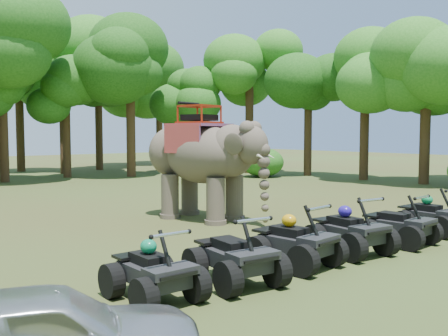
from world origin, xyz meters
The scene contains 21 objects.
ground centered at (0.00, 0.00, 0.00)m, with size 110.00×110.00×0.00m, color #47381E.
elephant centered at (1.48, 4.18, 1.90)m, with size 1.99×4.53×3.80m, color #4D4438, non-canonical shape.
atv_0 centered at (-3.88, -1.71, 0.62)m, with size 1.23×1.68×1.25m, color black, non-canonical shape.
atv_1 centered at (-2.24, -1.89, 0.66)m, with size 1.31×1.79×1.33m, color black, non-canonical shape.
atv_2 centered at (-0.46, -1.75, 0.67)m, with size 1.32×1.82×1.35m, color black, non-canonical shape.
atv_3 centered at (1.36, -1.78, 0.68)m, with size 1.35×1.84×1.37m, color black, non-canonical shape.
atv_4 centered at (3.13, -1.96, 0.64)m, with size 1.27×1.74×1.29m, color black, non-canonical shape.
atv_5 centered at (5.10, -1.76, 0.65)m, with size 1.29×1.76×1.31m, color black, non-canonical shape.
tree_0 centered at (0.00, 21.24, 3.43)m, with size 4.80×4.80×6.86m, color #195114, non-canonical shape.
tree_1 centered at (3.97, 21.95, 3.25)m, with size 4.56×4.56×6.51m, color #195114, non-canonical shape.
tree_2 centered at (7.44, 19.95, 4.59)m, with size 6.43×6.43×9.18m, color #195114, non-canonical shape.
tree_3 centered at (11.84, 19.73, 3.26)m, with size 4.57×4.57×6.52m, color #195114, non-canonical shape.
tree_4 centered at (15.36, 17.36, 4.52)m, with size 6.33×6.33×9.05m, color #195114, non-canonical shape.
tree_5 centered at (16.91, 13.30, 3.57)m, with size 5.00×5.00×7.14m, color #195114, non-canonical shape.
tree_6 centered at (17.26, 9.15, 3.96)m, with size 5.54×5.54×7.92m, color #195114, non-canonical shape.
tree_7 centered at (17.68, 5.52, 4.32)m, with size 6.05×6.05×8.64m, color #195114, non-canonical shape.
tree_33 centered at (15.53, 29.65, 4.58)m, with size 6.41×6.41×9.16m, color #195114, non-canonical shape.
tree_34 centered at (12.68, 29.69, 4.21)m, with size 5.89×5.89×8.41m, color #195114, non-canonical shape.
tree_37 centered at (8.44, 26.86, 4.15)m, with size 5.81×5.81×8.29m, color #195114, non-canonical shape.
tree_40 centered at (5.00, 25.02, 4.70)m, with size 6.59×6.59×9.41m, color #195114, non-canonical shape.
tree_41 centered at (3.20, 28.83, 4.61)m, with size 6.46×6.46×9.23m, color #195114, non-canonical shape.
Camera 1 is at (-8.13, -8.85, 2.80)m, focal length 40.00 mm.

